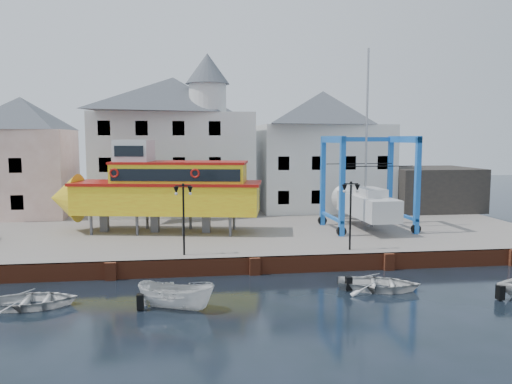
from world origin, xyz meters
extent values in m
plane|color=black|center=(0.00, 0.00, 0.00)|extent=(140.00, 140.00, 0.00)
cube|color=slate|center=(0.00, 11.00, 0.50)|extent=(44.00, 22.00, 1.00)
cube|color=maroon|center=(0.00, 0.12, 0.50)|extent=(44.00, 0.25, 1.00)
cube|color=maroon|center=(-8.00, -0.05, 0.50)|extent=(0.60, 0.36, 1.00)
cube|color=maroon|center=(0.00, -0.05, 0.50)|extent=(0.60, 0.36, 1.00)
cube|color=maroon|center=(8.00, -0.05, 0.50)|extent=(0.60, 0.36, 1.00)
cube|color=#CE9E8F|center=(-18.00, 18.00, 4.75)|extent=(8.00, 7.00, 7.50)
pyramid|color=#3D4349|center=(-18.00, 18.00, 9.90)|extent=(8.00, 7.00, 2.80)
cube|color=black|center=(-17.50, 14.54, 2.60)|extent=(1.00, 0.08, 1.20)
cube|color=black|center=(-17.50, 14.54, 5.60)|extent=(1.00, 0.08, 1.20)
cube|color=silver|center=(-5.00, 18.50, 5.50)|extent=(14.00, 8.00, 9.00)
pyramid|color=#3D4349|center=(-5.00, 18.50, 11.60)|extent=(14.00, 8.00, 3.20)
cube|color=black|center=(-10.50, 14.54, 2.60)|extent=(1.00, 0.08, 1.20)
cube|color=black|center=(-7.50, 14.54, 2.60)|extent=(1.00, 0.08, 1.20)
cube|color=black|center=(-4.50, 14.54, 2.60)|extent=(1.00, 0.08, 1.20)
cube|color=black|center=(-1.50, 14.54, 2.60)|extent=(1.00, 0.08, 1.20)
cube|color=black|center=(-10.50, 14.54, 5.60)|extent=(1.00, 0.08, 1.20)
cube|color=black|center=(-7.50, 14.54, 5.60)|extent=(1.00, 0.08, 1.20)
cube|color=black|center=(-4.50, 14.54, 5.60)|extent=(1.00, 0.08, 1.20)
cube|color=black|center=(-1.50, 14.54, 5.60)|extent=(1.00, 0.08, 1.20)
cube|color=black|center=(-10.50, 14.54, 8.60)|extent=(1.00, 0.08, 1.20)
cube|color=black|center=(-7.50, 14.54, 8.60)|extent=(1.00, 0.08, 1.20)
cube|color=black|center=(-4.50, 14.54, 8.60)|extent=(1.00, 0.08, 1.20)
cube|color=black|center=(-1.50, 14.54, 8.60)|extent=(1.00, 0.08, 1.20)
cylinder|color=silver|center=(-2.00, 16.10, 11.20)|extent=(3.20, 3.20, 2.40)
cone|color=#3D4349|center=(-2.00, 16.10, 13.70)|extent=(3.80, 3.80, 2.60)
cube|color=silver|center=(9.00, 19.00, 5.00)|extent=(12.00, 8.00, 8.00)
pyramid|color=#3D4349|center=(9.00, 19.00, 10.60)|extent=(12.00, 8.00, 3.20)
cube|color=black|center=(4.50, 15.04, 2.60)|extent=(1.00, 0.08, 1.20)
cube|color=black|center=(7.50, 15.04, 2.60)|extent=(1.00, 0.08, 1.20)
cube|color=black|center=(10.50, 15.04, 2.60)|extent=(1.00, 0.08, 1.20)
cube|color=black|center=(13.50, 15.04, 2.60)|extent=(1.00, 0.08, 1.20)
cube|color=black|center=(4.50, 15.04, 5.60)|extent=(1.00, 0.08, 1.20)
cube|color=black|center=(7.50, 15.04, 5.60)|extent=(1.00, 0.08, 1.20)
cube|color=black|center=(10.50, 15.04, 5.60)|extent=(1.00, 0.08, 1.20)
cube|color=black|center=(13.50, 15.04, 5.60)|extent=(1.00, 0.08, 1.20)
cube|color=#262422|center=(19.00, 17.00, 3.00)|extent=(8.00, 7.00, 4.00)
cylinder|color=black|center=(-4.00, 1.20, 3.00)|extent=(0.12, 0.12, 4.00)
cube|color=black|center=(-4.00, 1.20, 5.05)|extent=(0.90, 0.06, 0.06)
sphere|color=black|center=(-4.00, 1.20, 5.12)|extent=(0.16, 0.16, 0.16)
cone|color=black|center=(-4.40, 1.20, 4.78)|extent=(0.32, 0.32, 0.45)
sphere|color=silver|center=(-4.40, 1.20, 4.60)|extent=(0.18, 0.18, 0.18)
cone|color=black|center=(-3.60, 1.20, 4.78)|extent=(0.32, 0.32, 0.45)
sphere|color=silver|center=(-3.60, 1.20, 4.60)|extent=(0.18, 0.18, 0.18)
cylinder|color=black|center=(6.00, 1.20, 3.00)|extent=(0.12, 0.12, 4.00)
cube|color=black|center=(6.00, 1.20, 5.05)|extent=(0.90, 0.06, 0.06)
sphere|color=black|center=(6.00, 1.20, 5.12)|extent=(0.16, 0.16, 0.16)
cone|color=black|center=(5.60, 1.20, 4.78)|extent=(0.32, 0.32, 0.45)
sphere|color=silver|center=(5.60, 1.20, 4.60)|extent=(0.18, 0.18, 0.18)
cone|color=black|center=(6.40, 1.20, 4.78)|extent=(0.32, 0.32, 0.45)
sphere|color=silver|center=(6.40, 1.20, 4.60)|extent=(0.18, 0.18, 0.18)
cylinder|color=#59595E|center=(-10.55, 8.21, 1.70)|extent=(0.23, 0.23, 1.40)
cylinder|color=#59595E|center=(-10.05, 10.79, 1.70)|extent=(0.23, 0.23, 1.40)
cylinder|color=#59595E|center=(-7.33, 7.60, 1.70)|extent=(0.23, 0.23, 1.40)
cylinder|color=#59595E|center=(-6.83, 10.17, 1.70)|extent=(0.23, 0.23, 1.40)
cylinder|color=#59595E|center=(-4.11, 6.98, 1.70)|extent=(0.23, 0.23, 1.40)
cylinder|color=#59595E|center=(-3.62, 9.56, 1.70)|extent=(0.23, 0.23, 1.40)
cylinder|color=#59595E|center=(-0.89, 6.36, 1.70)|extent=(0.23, 0.23, 1.40)
cylinder|color=#59595E|center=(-0.40, 8.94, 1.70)|extent=(0.23, 0.23, 1.40)
cube|color=#59595E|center=(-9.84, 9.41, 1.70)|extent=(0.64, 0.57, 1.40)
cube|color=#59595E|center=(-6.16, 8.71, 1.70)|extent=(0.64, 0.57, 1.40)
cube|color=#59595E|center=(-2.48, 8.00, 1.70)|extent=(0.64, 0.57, 1.40)
cube|color=gold|center=(-5.24, 8.53, 3.43)|extent=(13.54, 5.96, 2.06)
cone|color=gold|center=(-12.69, 9.96, 3.43)|extent=(2.69, 3.88, 3.56)
cube|color=#9D130C|center=(-5.24, 8.53, 4.56)|extent=(13.85, 6.16, 0.21)
cube|color=gold|center=(-4.32, 8.36, 5.21)|extent=(9.79, 4.89, 1.50)
cube|color=black|center=(-4.63, 6.76, 5.26)|extent=(8.84, 1.75, 0.84)
cube|color=black|center=(-4.02, 9.95, 5.26)|extent=(8.84, 1.75, 0.84)
cube|color=#9D130C|center=(-4.32, 8.36, 6.05)|extent=(10.00, 5.02, 0.17)
cube|color=silver|center=(-7.54, 8.97, 6.81)|extent=(2.85, 2.85, 1.70)
cube|color=black|center=(-7.78, 7.75, 6.89)|extent=(2.02, 0.44, 0.75)
torus|color=#9D130C|center=(-8.78, 7.51, 5.40)|extent=(0.67, 0.25, 0.66)
torus|color=#9D130C|center=(-3.26, 6.45, 5.40)|extent=(0.67, 0.25, 0.66)
cube|color=blue|center=(6.78, 5.41, 4.43)|extent=(0.35, 0.35, 6.86)
cylinder|color=black|center=(6.78, 5.41, 1.34)|extent=(0.69, 0.27, 0.69)
cube|color=blue|center=(6.64, 9.97, 4.43)|extent=(0.35, 0.35, 6.86)
cylinder|color=black|center=(6.64, 9.97, 1.34)|extent=(0.69, 0.27, 0.69)
cube|color=blue|center=(12.31, 5.58, 4.43)|extent=(0.35, 0.35, 6.86)
cylinder|color=black|center=(12.31, 5.58, 1.34)|extent=(0.69, 0.27, 0.69)
cube|color=blue|center=(12.18, 10.13, 4.43)|extent=(0.35, 0.35, 6.86)
cylinder|color=black|center=(12.18, 10.13, 1.34)|extent=(0.69, 0.27, 0.69)
cube|color=blue|center=(6.71, 7.69, 7.69)|extent=(0.49, 4.91, 0.48)
cube|color=blue|center=(6.71, 7.69, 1.98)|extent=(0.38, 4.91, 0.21)
cube|color=blue|center=(12.24, 7.86, 7.69)|extent=(0.49, 4.91, 0.48)
cube|color=blue|center=(12.24, 7.86, 1.98)|extent=(0.38, 4.91, 0.21)
cube|color=blue|center=(9.41, 10.05, 7.69)|extent=(5.89, 0.52, 0.34)
cube|color=silver|center=(9.48, 7.77, 2.76)|extent=(2.47, 7.41, 1.57)
cone|color=silver|center=(9.35, 12.13, 2.76)|extent=(2.30, 1.63, 2.25)
cube|color=#59595E|center=(9.48, 7.77, 1.64)|extent=(0.29, 1.77, 0.69)
cube|color=silver|center=(9.49, 7.28, 3.84)|extent=(1.65, 2.99, 0.59)
cylinder|color=#99999E|center=(9.46, 8.26, 8.94)|extent=(0.16, 0.16, 10.78)
cube|color=black|center=(9.53, 6.01, 5.81)|extent=(5.28, 0.28, 0.05)
cube|color=black|center=(9.43, 9.54, 5.81)|extent=(5.28, 0.28, 0.05)
imported|color=silver|center=(-4.31, -5.21, 0.00)|extent=(4.01, 2.76, 1.45)
imported|color=silver|center=(5.97, -3.65, 0.00)|extent=(4.88, 4.11, 0.86)
imported|color=silver|center=(-10.97, -4.08, 0.00)|extent=(4.31, 3.20, 0.86)
camera|label=1|loc=(-3.59, -27.63, 7.78)|focal=35.00mm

